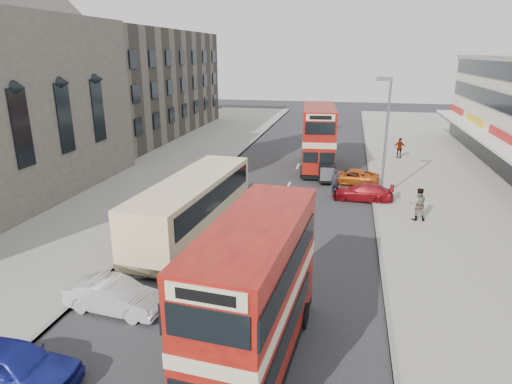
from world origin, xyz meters
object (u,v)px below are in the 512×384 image
Objects in this scene: street_lamp at (385,130)px; cyclist at (335,188)px; car_right_b at (351,177)px; car_right_a at (363,192)px; pedestrian_near at (418,204)px; bus_main at (255,295)px; car_left_front at (115,296)px; pedestrian_far at (399,148)px; car_left_near at (12,365)px; coach at (193,204)px; bus_second at (318,138)px.

street_lamp is 4.02× the size of cyclist.
car_right_b is at bearing 118.59° from street_lamp.
pedestrian_near is at bearing 47.54° from car_right_a.
bus_main reaches higher than car_left_front.
car_left_near is at bearing -124.45° from pedestrian_far.
coach is 2.77× the size of car_right_b.
bus_second reaches higher than bus_main.
pedestrian_near reaches higher than car_right_a.
street_lamp is 2.00× the size of car_right_b.
car_left_front is at bearing -16.95° from car_right_b.
pedestrian_near is at bearing -42.65° from cyclist.
street_lamp is 9.09m from bus_second.
coach is 6.06× the size of pedestrian_far.
cyclist is at bearing -177.23° from street_lamp.
car_left_near is at bearing 24.60° from bus_main.
bus_main reaches higher than pedestrian_far.
car_left_near reaches higher than car_left_front.
pedestrian_near is 0.98× the size of cyclist.
car_left_front is 2.09× the size of pedestrian_far.
car_right_a is at bearing 109.72° from bus_second.
coach is at bearing -55.47° from bus_main.
street_lamp reaches higher than cyclist.
bus_second reaches higher than car_left_front.
coach is at bearing 14.68° from pedestrian_near.
street_lamp is 2.09× the size of car_left_front.
street_lamp is 5.11m from cyclist.
cyclist reaches higher than car_left_near.
car_left_near is 1.07× the size of car_left_front.
car_left_near is at bearing -119.49° from cyclist.
bus_second is 5.07× the size of pedestrian_far.
coach is at bearing -6.61° from car_left_near.
car_right_b is 2.01× the size of cyclist.
cyclist reaches higher than pedestrian_far.
coach is at bearing 65.22° from bus_second.
car_right_a is (-1.14, -0.36, -4.20)m from street_lamp.
car_left_near is 35.90m from pedestrian_far.
pedestrian_far is at bearing 79.29° from street_lamp.
pedestrian_far reaches higher than car_right_a.
car_left_front is (-5.98, -23.45, -2.08)m from bus_second.
coach is 2.81× the size of car_right_a.
street_lamp is 0.93× the size of bus_main.
car_left_front is 21.41m from car_right_b.
bus_second reaches higher than car_right_a.
cyclist reaches higher than car_right_b.
car_left_near is (-6.89, -2.48, -1.78)m from bus_main.
car_right_b is (8.86, 19.49, -0.07)m from car_left_front.
car_right_a is (9.62, 15.64, -0.06)m from car_left_front.
bus_second is at bearing -136.50° from car_right_b.
coach is 12.25m from car_left_near.
bus_second is (-4.78, 7.45, -2.07)m from street_lamp.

